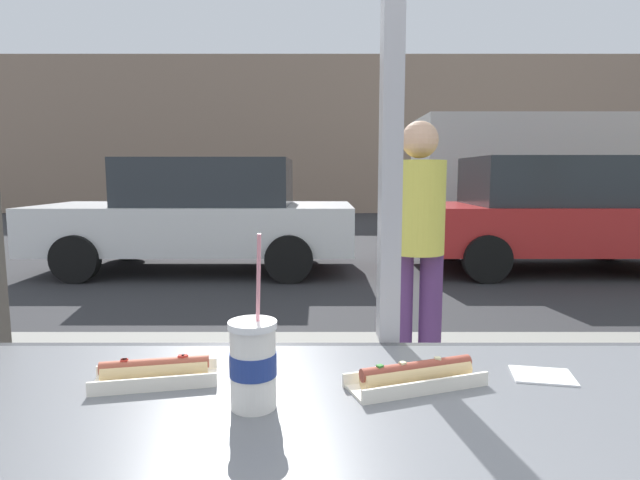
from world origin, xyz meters
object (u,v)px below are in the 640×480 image
object	(u,v)px
box_truck	(571,171)
pedestrian	(417,238)
hotdog_tray_near	(155,372)
parked_car_red	(552,213)
soda_cup_left	(253,363)
parked_car_white	(201,214)
hotdog_tray_far	(417,375)

from	to	relation	value
box_truck	pedestrian	distance (m)	10.13
box_truck	pedestrian	bearing A→B (deg)	-120.47
hotdog_tray_near	parked_car_red	size ratio (longest dim) A/B	0.06
hotdog_tray_near	box_truck	xyz separation A→B (m)	(6.05, 10.82, 0.47)
soda_cup_left	parked_car_white	world-z (taller)	parked_car_white
parked_car_red	box_truck	bearing A→B (deg)	61.47
parked_car_white	parked_car_red	size ratio (longest dim) A/B	1.09
parked_car_red	hotdog_tray_near	bearing A→B (deg)	-119.62
soda_cup_left	hotdog_tray_near	distance (m)	0.24
parked_car_red	pedestrian	size ratio (longest dim) A/B	2.57
hotdog_tray_far	parked_car_white	xyz separation A→B (m)	(-1.96, 6.67, -0.20)
hotdog_tray_near	hotdog_tray_far	world-z (taller)	same
parked_car_white	pedestrian	distance (m)	5.13
parked_car_white	parked_car_red	bearing A→B (deg)	-0.00
parked_car_red	hotdog_tray_far	bearing A→B (deg)	-116.08
parked_car_white	pedestrian	world-z (taller)	pedestrian
hotdog_tray_near	parked_car_white	bearing A→B (deg)	102.21
parked_car_white	pedestrian	xyz separation A→B (m)	(2.36, -4.56, 0.20)
hotdog_tray_far	pedestrian	size ratio (longest dim) A/B	0.17
hotdog_tray_far	pedestrian	distance (m)	2.16
hotdog_tray_far	hotdog_tray_near	bearing A→B (deg)	178.14
box_truck	parked_car_red	bearing A→B (deg)	-118.53
soda_cup_left	parked_car_red	distance (m)	7.65
hotdog_tray_near	parked_car_red	world-z (taller)	parked_car_red
soda_cup_left	box_truck	xyz separation A→B (m)	(5.84, 10.93, 0.41)
parked_car_red	pedestrian	distance (m)	5.39
pedestrian	soda_cup_left	bearing A→B (deg)	-107.79
pedestrian	parked_car_red	bearing A→B (deg)	57.82
box_truck	parked_car_white	bearing A→B (deg)	-150.91
parked_car_red	soda_cup_left	bearing A→B (deg)	-117.86
parked_car_red	box_truck	world-z (taller)	box_truck
hotdog_tray_near	pedestrian	bearing A→B (deg)	66.40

